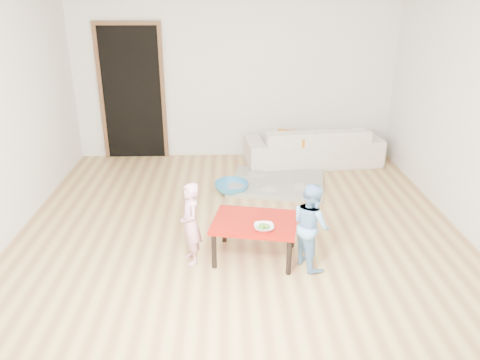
{
  "coord_description": "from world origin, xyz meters",
  "views": [
    {
      "loc": [
        -0.14,
        -4.82,
        2.55
      ],
      "look_at": [
        0.0,
        -0.2,
        0.65
      ],
      "focal_mm": 35.0,
      "sensor_mm": 36.0,
      "label": 1
    }
  ],
  "objects_px": {
    "sofa": "(313,145)",
    "child_pink": "(191,224)",
    "red_table": "(255,239)",
    "child_blue": "(311,225)",
    "basin": "(231,187)",
    "bowl": "(264,227)"
  },
  "relations": [
    {
      "from": "child_blue",
      "to": "basin",
      "type": "relative_size",
      "value": 1.9
    },
    {
      "from": "child_pink",
      "to": "child_blue",
      "type": "distance_m",
      "value": 1.17
    },
    {
      "from": "child_pink",
      "to": "child_blue",
      "type": "height_order",
      "value": "child_blue"
    },
    {
      "from": "sofa",
      "to": "red_table",
      "type": "distance_m",
      "value": 2.94
    },
    {
      "from": "sofa",
      "to": "bowl",
      "type": "height_order",
      "value": "sofa"
    },
    {
      "from": "red_table",
      "to": "child_pink",
      "type": "distance_m",
      "value": 0.67
    },
    {
      "from": "red_table",
      "to": "child_blue",
      "type": "height_order",
      "value": "child_blue"
    },
    {
      "from": "basin",
      "to": "bowl",
      "type": "bearing_deg",
      "value": -81.09
    },
    {
      "from": "basin",
      "to": "red_table",
      "type": "bearing_deg",
      "value": -82.61
    },
    {
      "from": "sofa",
      "to": "red_table",
      "type": "xyz_separation_m",
      "value": [
        -1.06,
        -2.74,
        -0.09
      ]
    },
    {
      "from": "red_table",
      "to": "sofa",
      "type": "bearing_deg",
      "value": 68.85
    },
    {
      "from": "sofa",
      "to": "bowl",
      "type": "xyz_separation_m",
      "value": [
        -0.99,
        -2.93,
        0.14
      ]
    },
    {
      "from": "sofa",
      "to": "basin",
      "type": "distance_m",
      "value": 1.7
    },
    {
      "from": "sofa",
      "to": "basin",
      "type": "relative_size",
      "value": 4.53
    },
    {
      "from": "bowl",
      "to": "basin",
      "type": "relative_size",
      "value": 0.42
    },
    {
      "from": "bowl",
      "to": "child_pink",
      "type": "xyz_separation_m",
      "value": [
        -0.71,
        0.13,
        -0.02
      ]
    },
    {
      "from": "sofa",
      "to": "bowl",
      "type": "distance_m",
      "value": 3.1
    },
    {
      "from": "red_table",
      "to": "child_pink",
      "type": "bearing_deg",
      "value": -174.81
    },
    {
      "from": "bowl",
      "to": "basin",
      "type": "height_order",
      "value": "bowl"
    },
    {
      "from": "sofa",
      "to": "child_blue",
      "type": "relative_size",
      "value": 2.38
    },
    {
      "from": "red_table",
      "to": "child_blue",
      "type": "distance_m",
      "value": 0.6
    },
    {
      "from": "sofa",
      "to": "child_pink",
      "type": "height_order",
      "value": "child_pink"
    }
  ]
}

